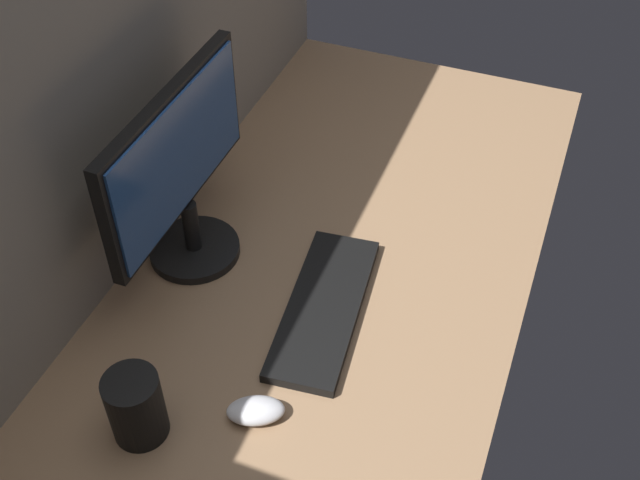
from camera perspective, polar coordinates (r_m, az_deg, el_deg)
The scene contains 6 objects.
ground_plane at distance 148.44cm, azimuth -1.37°, elevation -4.70°, with size 180.00×80.00×3.00cm, color #8C6B4C.
cubicle_wall_back at distance 137.80cm, azimuth -16.52°, elevation 11.01°, with size 180.00×5.50×77.66cm.
monitor at distance 144.24cm, azimuth -10.26°, elevation 5.06°, with size 45.05×18.00×37.28cm.
keyboard at distance 144.55cm, azimuth 0.30°, elevation -4.94°, with size 37.00×13.00×2.00cm, color black.
mouse at distance 130.44cm, azimuth -4.73°, elevation -12.35°, with size 5.60×9.60×3.40cm, color silver.
mug_black_travel at distance 128.00cm, azimuth -13.34°, elevation -11.79°, with size 8.98×8.98×12.95cm.
Camera 1 is at (-90.04, -38.74, 109.98)cm, focal length 43.69 mm.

